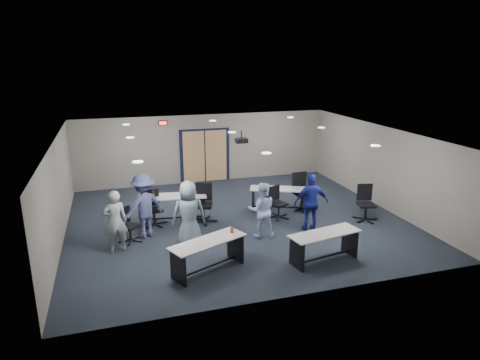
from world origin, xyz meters
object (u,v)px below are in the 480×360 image
object	(u,v)px
table_front_right	(324,242)
chair_back_c	(279,203)
table_front_left	(208,250)
chair_loose_right	(366,203)
table_back_right	(278,195)
person_lightblue	(262,210)
person_gray	(115,221)
person_back	(144,206)
chair_back_a	(154,208)
chair_back_b	(203,204)
table_back_left	(172,204)
chair_loose_left	(130,225)
person_plaid	(189,215)
person_navy	(311,202)
chair_back_d	(302,192)

from	to	relation	value
table_front_right	chair_back_c	size ratio (longest dim) A/B	1.90
table_front_left	chair_loose_right	world-z (taller)	chair_loose_right
table_back_right	table_front_right	bearing A→B (deg)	-72.27
chair_back_c	person_lightblue	xyz separation A→B (m)	(-0.99, -1.18, 0.29)
person_gray	person_back	bearing A→B (deg)	-145.01
chair_loose_right	chair_back_a	bearing A→B (deg)	-179.99
chair_back_b	person_gray	distance (m)	2.92
table_back_left	chair_loose_right	bearing A→B (deg)	-9.03
chair_loose_right	person_gray	xyz separation A→B (m)	(-7.37, -0.00, 0.27)
table_front_right	person_lightblue	world-z (taller)	person_lightblue
chair_loose_left	person_plaid	distance (m)	1.75
chair_back_c	chair_loose_right	xyz separation A→B (m)	(2.48, -0.98, 0.06)
chair_back_c	person_plaid	xyz separation A→B (m)	(-3.05, -1.28, 0.41)
person_gray	table_back_right	bearing A→B (deg)	-169.40
person_plaid	chair_loose_left	bearing A→B (deg)	-26.25
person_navy	table_front_left	bearing A→B (deg)	31.85
table_front_right	table_back_left	world-z (taller)	table_back_left
table_front_left	chair_back_b	world-z (taller)	chair_back_b
table_back_right	chair_back_a	bearing A→B (deg)	-156.11
table_back_left	person_lightblue	xyz separation A→B (m)	(2.21, -1.87, 0.22)
chair_back_a	person_lightblue	size ratio (longest dim) A/B	0.67
chair_back_c	person_navy	distance (m)	1.33
person_lightblue	table_front_right	bearing A→B (deg)	130.44
table_front_left	person_lightblue	xyz separation A→B (m)	(1.87, 1.52, 0.26)
table_back_right	table_front_left	bearing A→B (deg)	-110.77
person_gray	chair_back_a	bearing A→B (deg)	-133.55
person_gray	person_navy	bearing A→B (deg)	170.66
table_back_right	person_back	world-z (taller)	person_back
chair_loose_right	person_gray	bearing A→B (deg)	-166.26
person_navy	table_back_left	bearing A→B (deg)	-19.13
person_gray	person_back	xyz separation A→B (m)	(0.78, 0.71, 0.09)
person_back	table_back_right	bearing A→B (deg)	165.17
person_lightblue	chair_back_d	bearing A→B (deg)	-126.87
person_lightblue	person_navy	bearing A→B (deg)	-167.39
table_front_right	person_back	world-z (taller)	person_back
chair_loose_right	person_plaid	world-z (taller)	person_plaid
chair_back_d	person_lightblue	xyz separation A→B (m)	(-2.04, -1.74, 0.19)
chair_back_a	person_navy	size ratio (longest dim) A/B	0.62
table_back_left	person_gray	size ratio (longest dim) A/B	1.27
table_front_left	person_gray	distance (m)	2.68
chair_back_b	person_navy	distance (m)	3.23
chair_back_d	chair_loose_left	world-z (taller)	chair_back_d
chair_back_c	person_plaid	size ratio (longest dim) A/B	0.55
table_back_left	person_back	world-z (taller)	person_back
table_front_left	chair_back_b	xyz separation A→B (m)	(0.54, 3.06, 0.06)
table_front_right	chair_back_c	distance (m)	3.03
chair_back_a	person_plaid	bearing A→B (deg)	-76.80
chair_back_c	person_plaid	world-z (taller)	person_plaid
chair_back_c	table_front_right	bearing A→B (deg)	-113.14
table_front_left	chair_back_d	xyz separation A→B (m)	(3.91, 3.26, 0.07)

